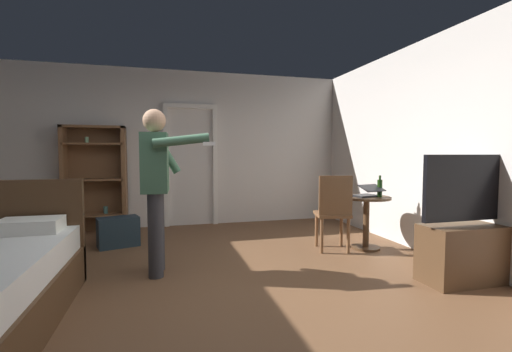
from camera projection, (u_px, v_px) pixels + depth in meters
ground_plane at (204, 289)px, 3.22m from camera, size 6.62×6.62×0.00m
wall_back at (184, 149)px, 6.09m from camera, size 5.93×0.12×2.70m
wall_right at (462, 146)px, 3.88m from camera, size 0.12×6.26×2.70m
doorway_frame at (191, 156)px, 6.05m from camera, size 0.93×0.08×2.13m
bookshelf at (95, 175)px, 5.54m from camera, size 0.94×0.32×1.71m
tv_flatscreen at (468, 243)px, 3.40m from camera, size 1.10×0.40×1.26m
side_table at (366, 214)px, 4.58m from camera, size 0.62×0.62×0.70m
laptop at (367, 193)px, 4.51m from camera, size 0.39×0.39×0.16m
bottle_on_table at (380, 188)px, 4.51m from camera, size 0.06×0.06×0.28m
wooden_chair at (334, 210)px, 4.45m from camera, size 0.51×0.51×0.99m
person_blue_shirt at (157, 179)px, 3.60m from camera, size 0.73×0.60×1.73m
suitcase_dark at (118, 232)px, 4.70m from camera, size 0.58×0.43×0.40m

